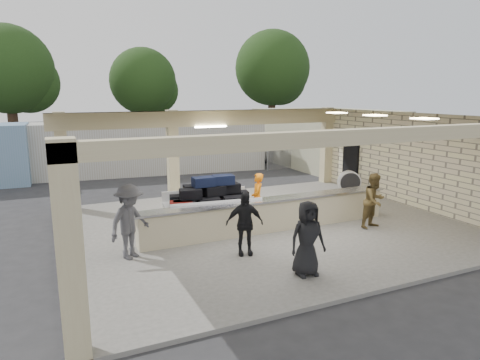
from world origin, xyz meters
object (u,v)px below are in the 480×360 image
baggage_counter (271,215)px  container_white (146,147)px  passenger_b (244,224)px  passenger_c (130,222)px  baggage_handler (257,198)px  passenger_d (307,238)px  car_white_b (319,143)px  car_white_a (276,146)px  car_dark (241,147)px  luggage_cart (210,200)px  passenger_a (374,201)px  drum_fan (349,182)px

baggage_counter → container_white: (-1.12, 11.72, 0.77)m
baggage_counter → passenger_b: passenger_b is taller
passenger_c → baggage_handler: bearing=-15.7°
passenger_d → baggage_handler: bearing=84.0°
baggage_counter → passenger_c: 4.31m
passenger_b → car_white_b: passenger_b is taller
car_white_a → car_dark: (-1.92, 1.37, -0.12)m
baggage_counter → car_white_b: size_ratio=1.72×
passenger_b → passenger_c: 2.87m
baggage_handler → luggage_cart: bearing=-67.5°
passenger_a → luggage_cart: bearing=143.4°
container_white → passenger_a: bearing=-66.2°
baggage_counter → baggage_handler: size_ratio=5.13×
passenger_a → car_dark: (2.86, 15.94, -0.30)m
passenger_b → container_white: bearing=103.3°
baggage_counter → drum_fan: drum_fan is taller
drum_fan → passenger_a: 4.26m
car_white_b → container_white: 12.74m
passenger_d → luggage_cart: bearing=105.5°
car_white_a → passenger_d: bearing=130.1°
passenger_b → passenger_c: (-2.70, 0.96, 0.13)m
luggage_cart → baggage_handler: size_ratio=1.82×
drum_fan → baggage_handler: baggage_handler is taller
passenger_c → container_white: container_white is taller
luggage_cart → car_white_a: (9.36, 12.47, -0.20)m
passenger_a → car_white_a: size_ratio=0.32×
luggage_cart → car_white_b: (13.00, 12.83, -0.21)m
luggage_cart → car_dark: bearing=68.5°
baggage_counter → drum_fan: bearing=27.6°
passenger_d → container_white: size_ratio=0.14×
baggage_counter → passenger_c: bearing=-173.3°
baggage_counter → passenger_b: 2.16m
luggage_cart → passenger_b: bearing=-82.9°
passenger_d → car_white_b: (12.22, 17.03, -0.21)m
passenger_b → passenger_d: bearing=-51.2°
passenger_a → container_white: 13.46m
passenger_b → car_dark: (7.43, 16.32, -0.27)m
baggage_counter → passenger_a: (3.02, -1.08, 0.36)m
passenger_d → car_white_a: 18.76m
passenger_c → car_white_b: (15.68, 14.34, -0.29)m
passenger_c → container_white: bearing=42.0°
baggage_handler → passenger_c: passenger_c is taller
car_white_b → luggage_cart: bearing=164.3°
car_white_a → car_white_b: 3.65m
passenger_a → passenger_b: size_ratio=1.04×
passenger_a → car_white_a: (4.77, 14.57, -0.19)m
luggage_cart → passenger_a: size_ratio=1.72×
car_white_a → baggage_handler: bearing=125.6°
luggage_cart → passenger_a: bearing=-17.8°
baggage_counter → container_white: size_ratio=0.65×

